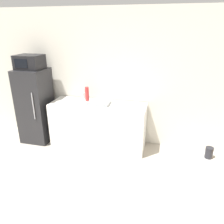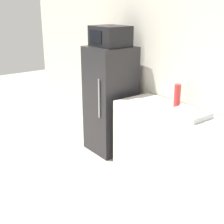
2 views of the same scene
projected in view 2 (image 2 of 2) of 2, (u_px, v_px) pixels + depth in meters
name	position (u px, v px, depth m)	size (l,w,h in m)	color
wall_back	(198.00, 71.00, 3.58)	(8.00, 0.06, 2.60)	silver
refrigerator	(110.00, 100.00, 4.39)	(0.57, 0.60, 1.49)	#232326
microwave	(110.00, 36.00, 4.10)	(0.48, 0.40, 0.27)	black
counter	(183.00, 152.00, 3.53)	(1.83, 0.60, 0.88)	silver
sink_basin	(189.00, 114.00, 3.36)	(0.39, 0.33, 0.06)	#9EA3A8
bottle_tall	(177.00, 96.00, 3.60)	(0.08, 0.08, 0.28)	red
bottle_short	(175.00, 98.00, 3.78)	(0.07, 0.07, 0.13)	silver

